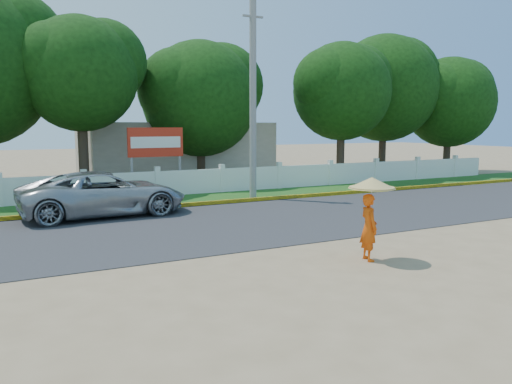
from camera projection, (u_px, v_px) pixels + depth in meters
ground at (296, 258)px, 11.52m from camera, size 120.00×120.00×0.00m
road at (219, 224)px, 15.48m from camera, size 60.00×7.00×0.02m
grass_verge at (168, 201)px, 20.11m from camera, size 60.00×3.50×0.03m
curb at (182, 205)px, 18.60m from camera, size 40.00×0.18×0.16m
fence at (157, 184)px, 21.31m from camera, size 40.00×0.10×1.10m
building_near at (175, 151)px, 28.53m from camera, size 10.00×6.00×3.20m
utility_pole at (253, 100)px, 20.37m from camera, size 0.28×0.28×8.17m
vehicle at (104, 194)px, 16.79m from camera, size 5.59×2.80×1.52m
monk_with_parasol at (370, 207)px, 11.17m from camera, size 1.04×1.04×1.89m
billboard at (156, 146)px, 22.20m from camera, size 2.50×0.13×2.95m
tree_row at (225, 88)px, 25.52m from camera, size 38.99×8.19×8.98m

